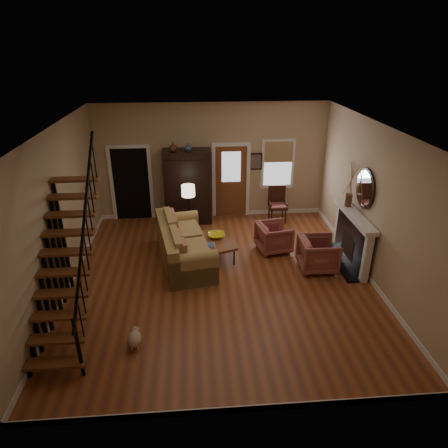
{
  "coord_description": "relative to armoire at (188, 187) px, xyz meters",
  "views": [
    {
      "loc": [
        -0.53,
        -7.47,
        4.84
      ],
      "look_at": [
        0.1,
        0.4,
        1.15
      ],
      "focal_mm": 32.0,
      "sensor_mm": 36.0,
      "label": 1
    }
  ],
  "objects": [
    {
      "name": "vase_a",
      "position": [
        -0.35,
        -0.1,
        1.17
      ],
      "size": [
        0.24,
        0.24,
        0.25
      ],
      "primitive_type": "imported",
      "color": "#4C2619",
      "rests_on": "armoire"
    },
    {
      "name": "vase_b",
      "position": [
        0.05,
        -0.1,
        1.16
      ],
      "size": [
        0.2,
        0.2,
        0.21
      ],
      "primitive_type": "imported",
      "color": "#334C60",
      "rests_on": "armoire"
    },
    {
      "name": "fireplace",
      "position": [
        3.83,
        -2.65,
        -0.31
      ],
      "size": [
        0.33,
        1.95,
        2.3
      ],
      "color": "black",
      "rests_on": "ground"
    },
    {
      "name": "staircase",
      "position": [
        -2.08,
        -4.45,
        0.55
      ],
      "size": [
        0.94,
        2.8,
        3.2
      ],
      "primitive_type": null,
      "color": "brown",
      "rests_on": "ground"
    },
    {
      "name": "sofa",
      "position": [
        -0.09,
        -2.3,
        -0.59
      ],
      "size": [
        1.47,
        2.6,
        0.91
      ],
      "primitive_type": null,
      "rotation": [
        0.0,
        0.0,
        0.17
      ],
      "color": "#A3844A",
      "rests_on": "ground"
    },
    {
      "name": "bowl",
      "position": [
        0.67,
        -2.01,
        -0.55
      ],
      "size": [
        0.41,
        0.41,
        0.1
      ],
      "primitive_type": "imported",
      "color": "yellow",
      "rests_on": "coffee_table"
    },
    {
      "name": "coffee_table",
      "position": [
        0.62,
        -2.16,
        -0.82
      ],
      "size": [
        1.04,
        1.35,
        0.45
      ],
      "primitive_type": null,
      "rotation": [
        0.0,
        0.0,
        0.33
      ],
      "color": "brown",
      "rests_on": "ground"
    },
    {
      "name": "room",
      "position": [
        0.29,
        -1.39,
        0.46
      ],
      "size": [
        7.0,
        7.33,
        3.3
      ],
      "color": "brown",
      "rests_on": "ground"
    },
    {
      "name": "armchair_right",
      "position": [
        2.11,
        -1.94,
        -0.69
      ],
      "size": [
        0.91,
        0.9,
        0.72
      ],
      "primitive_type": "imported",
      "rotation": [
        0.0,
        0.0,
        1.75
      ],
      "color": "maroon",
      "rests_on": "ground"
    },
    {
      "name": "armoire",
      "position": [
        0.0,
        0.0,
        0.0
      ],
      "size": [
        1.3,
        0.6,
        2.1
      ],
      "primitive_type": null,
      "color": "black",
      "rests_on": "ground"
    },
    {
      "name": "floor_lamp",
      "position": [
        0.02,
        -1.1,
        -0.31
      ],
      "size": [
        0.45,
        0.45,
        1.48
      ],
      "primitive_type": null,
      "rotation": [
        0.0,
        0.0,
        -0.41
      ],
      "color": "black",
      "rests_on": "ground"
    },
    {
      "name": "books",
      "position": [
        0.5,
        -2.46,
        -0.57
      ],
      "size": [
        0.22,
        0.3,
        0.06
      ],
      "primitive_type": null,
      "color": "beige",
      "rests_on": "coffee_table"
    },
    {
      "name": "armchair_left",
      "position": [
        2.94,
        -2.89,
        -0.67
      ],
      "size": [
        0.86,
        0.84,
        0.77
      ],
      "primitive_type": "imported",
      "rotation": [
        0.0,
        0.0,
        1.54
      ],
      "color": "maroon",
      "rests_on": "ground"
    },
    {
      "name": "dog",
      "position": [
        -0.93,
        -5.16,
        -0.9
      ],
      "size": [
        0.25,
        0.41,
        0.29
      ],
      "primitive_type": null,
      "rotation": [
        0.0,
        0.0,
        0.02
      ],
      "color": "#CDAB8C",
      "rests_on": "ground"
    },
    {
      "name": "side_chair",
      "position": [
        2.55,
        -0.2,
        -0.54
      ],
      "size": [
        0.54,
        0.54,
        1.02
      ],
      "primitive_type": null,
      "color": "#371C11",
      "rests_on": "ground"
    }
  ]
}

